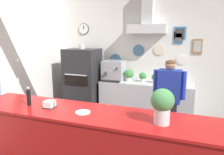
{
  "coord_description": "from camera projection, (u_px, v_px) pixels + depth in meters",
  "views": [
    {
      "loc": [
        0.95,
        -2.78,
        1.96
      ],
      "look_at": [
        -0.3,
        0.62,
        1.23
      ],
      "focal_mm": 34.44,
      "sensor_mm": 36.0,
      "label": 1
    }
  ],
  "objects": [
    {
      "name": "back_wall_assembly",
      "position": [
        147.0,
        48.0,
        4.94
      ],
      "size": [
        4.51,
        2.67,
        3.09
      ],
      "color": "#9E9E99",
      "rests_on": "ground_plane"
    },
    {
      "name": "service_counter",
      "position": [
        102.0,
        153.0,
        2.67
      ],
      "size": [
        3.6,
        0.7,
        1.03
      ],
      "color": "maroon",
      "rests_on": "ground_plane"
    },
    {
      "name": "back_prep_counter",
      "position": [
        146.0,
        102.0,
        4.92
      ],
      "size": [
        2.06,
        0.63,
        0.9
      ],
      "color": "#B7BABF",
      "rests_on": "ground_plane"
    },
    {
      "name": "pizza_oven",
      "position": [
        83.0,
        83.0,
        5.13
      ],
      "size": [
        0.76,
        0.67,
        1.73
      ],
      "color": "#232326",
      "rests_on": "ground_plane"
    },
    {
      "name": "shop_worker",
      "position": [
        168.0,
        102.0,
        3.62
      ],
      "size": [
        0.53,
        0.23,
        1.55
      ],
      "rotation": [
        0.0,
        0.0,
        3.1
      ],
      "color": "#232328",
      "rests_on": "ground_plane"
    },
    {
      "name": "espresso_machine",
      "position": [
        114.0,
        71.0,
        5.02
      ],
      "size": [
        0.49,
        0.48,
        0.45
      ],
      "color": "#A3A5AD",
      "rests_on": "back_prep_counter"
    },
    {
      "name": "potted_sage",
      "position": [
        175.0,
        79.0,
        4.64
      ],
      "size": [
        0.13,
        0.13,
        0.2
      ],
      "color": "beige",
      "rests_on": "back_prep_counter"
    },
    {
      "name": "potted_oregano",
      "position": [
        129.0,
        75.0,
        4.94
      ],
      "size": [
        0.22,
        0.22,
        0.26
      ],
      "color": "beige",
      "rests_on": "back_prep_counter"
    },
    {
      "name": "potted_basil",
      "position": [
        155.0,
        78.0,
        4.73
      ],
      "size": [
        0.17,
        0.17,
        0.21
      ],
      "color": "#9E563D",
      "rests_on": "back_prep_counter"
    },
    {
      "name": "potted_rosemary",
      "position": [
        143.0,
        76.0,
        4.87
      ],
      "size": [
        0.17,
        0.17,
        0.21
      ],
      "color": "beige",
      "rests_on": "back_prep_counter"
    },
    {
      "name": "basil_vase",
      "position": [
        162.0,
        105.0,
        2.25
      ],
      "size": [
        0.25,
        0.25,
        0.38
      ],
      "color": "silver",
      "rests_on": "service_counter"
    },
    {
      "name": "napkin_holder",
      "position": [
        50.0,
        104.0,
        2.79
      ],
      "size": [
        0.15,
        0.14,
        0.1
      ],
      "color": "#262628",
      "rests_on": "service_counter"
    },
    {
      "name": "condiment_plate",
      "position": [
        83.0,
        112.0,
        2.6
      ],
      "size": [
        0.19,
        0.19,
        0.01
      ],
      "color": "white",
      "rests_on": "service_counter"
    },
    {
      "name": "pepper_grinder",
      "position": [
        29.0,
        96.0,
        2.86
      ],
      "size": [
        0.05,
        0.05,
        0.26
      ],
      "color": "black",
      "rests_on": "service_counter"
    }
  ]
}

